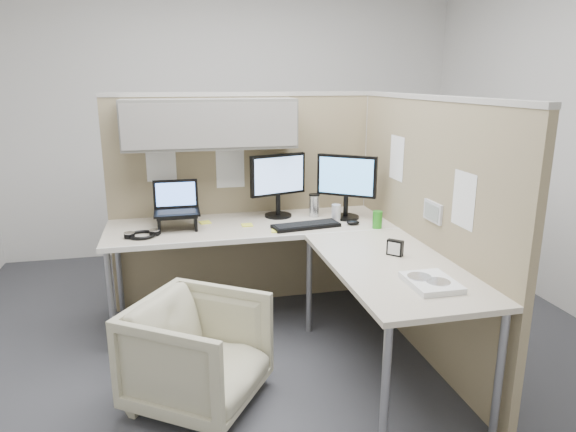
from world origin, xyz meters
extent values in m
plane|color=#333338|center=(0.00, 0.00, 0.00)|extent=(4.50, 4.50, 0.00)
cube|color=#988763|center=(-0.10, 0.90, 0.80)|extent=(2.00, 0.05, 1.60)
cube|color=#A8A399|center=(-0.10, 0.90, 1.61)|extent=(2.00, 0.06, 0.03)
cube|color=slate|center=(-0.35, 0.75, 1.42)|extent=(1.20, 0.34, 0.34)
cube|color=gray|center=(-0.35, 0.57, 1.42)|extent=(1.18, 0.01, 0.30)
plane|color=white|center=(-0.70, 0.87, 1.15)|extent=(0.26, 0.00, 0.26)
plane|color=white|center=(-0.20, 0.87, 1.08)|extent=(0.26, 0.00, 0.26)
cube|color=#988763|center=(0.90, -0.10, 0.80)|extent=(0.05, 2.00, 1.60)
cube|color=#A8A399|center=(0.90, -0.10, 1.61)|extent=(0.06, 2.00, 0.03)
cube|color=#A8A399|center=(0.90, 0.90, 0.80)|extent=(0.06, 0.06, 1.60)
cube|color=silver|center=(0.87, -0.25, 0.96)|extent=(0.02, 0.20, 0.12)
cube|color=gray|center=(0.86, -0.25, 0.96)|extent=(0.00, 0.16, 0.09)
plane|color=white|center=(0.87, 0.30, 1.20)|extent=(0.00, 0.26, 0.26)
plane|color=white|center=(0.87, -0.55, 1.10)|extent=(0.00, 0.26, 0.26)
cube|color=beige|center=(-0.10, 0.54, 0.71)|extent=(2.00, 0.68, 0.03)
cube|color=beige|center=(0.54, -0.45, 0.71)|extent=(0.68, 1.30, 0.03)
cube|color=white|center=(-0.10, 0.20, 0.71)|extent=(2.00, 0.02, 0.03)
cylinder|color=gray|center=(-1.05, 0.25, 0.35)|extent=(0.04, 0.04, 0.70)
cylinder|color=gray|center=(-1.05, 0.83, 0.35)|extent=(0.04, 0.04, 0.70)
cylinder|color=gray|center=(0.25, -1.05, 0.35)|extent=(0.04, 0.04, 0.70)
cylinder|color=gray|center=(0.83, -1.05, 0.35)|extent=(0.04, 0.04, 0.70)
cylinder|color=gray|center=(0.25, 0.25, 0.35)|extent=(0.04, 0.04, 0.70)
imported|color=beige|center=(-0.55, -0.40, 0.32)|extent=(0.84, 0.85, 0.65)
cylinder|color=black|center=(0.13, 0.69, 0.74)|extent=(0.20, 0.20, 0.02)
cylinder|color=black|center=(0.13, 0.69, 0.82)|extent=(0.04, 0.04, 0.15)
cube|color=black|center=(0.13, 0.69, 1.05)|extent=(0.43, 0.17, 0.30)
cube|color=#8AB1EF|center=(0.13, 0.67, 1.05)|extent=(0.38, 0.12, 0.26)
cylinder|color=black|center=(0.60, 0.54, 0.74)|extent=(0.20, 0.20, 0.02)
cylinder|color=black|center=(0.60, 0.54, 0.82)|extent=(0.04, 0.04, 0.15)
cube|color=black|center=(0.60, 0.54, 1.05)|extent=(0.38, 0.29, 0.30)
cube|color=#56A3EB|center=(0.59, 0.52, 1.05)|extent=(0.33, 0.24, 0.26)
cube|color=black|center=(-0.61, 0.52, 0.83)|extent=(0.27, 0.22, 0.01)
cube|color=black|center=(-0.73, 0.52, 0.78)|extent=(0.02, 0.20, 0.11)
cube|color=black|center=(-0.49, 0.52, 0.78)|extent=(0.02, 0.20, 0.11)
cube|color=black|center=(-0.61, 0.52, 0.85)|extent=(0.30, 0.22, 0.02)
cube|color=black|center=(-0.61, 0.65, 0.95)|extent=(0.30, 0.05, 0.20)
cube|color=#598CF2|center=(-0.61, 0.64, 0.95)|extent=(0.27, 0.04, 0.16)
cube|color=black|center=(0.25, 0.36, 0.74)|extent=(0.49, 0.22, 0.02)
ellipsoid|color=black|center=(0.59, 0.35, 0.75)|extent=(0.10, 0.07, 0.03)
cylinder|color=silver|center=(0.39, 0.63, 0.81)|extent=(0.08, 0.08, 0.16)
cylinder|color=black|center=(0.39, 0.63, 0.90)|extent=(0.08, 0.08, 0.01)
cylinder|color=#268C1E|center=(0.72, 0.23, 0.79)|extent=(0.07, 0.07, 0.12)
cylinder|color=silver|center=(0.51, 0.48, 0.79)|extent=(0.07, 0.07, 0.12)
cube|color=#F1F540|center=(0.04, 0.31, 0.73)|extent=(0.09, 0.09, 0.01)
cube|color=#F1F540|center=(-0.42, 0.63, 0.73)|extent=(0.09, 0.09, 0.01)
cube|color=#F1F540|center=(-0.14, 0.50, 0.73)|extent=(0.08, 0.08, 0.01)
torus|color=black|center=(-0.84, 0.39, 0.74)|extent=(0.21, 0.21, 0.02)
cylinder|color=black|center=(-0.92, 0.38, 0.75)|extent=(0.07, 0.07, 0.03)
cylinder|color=black|center=(-0.76, 0.40, 0.75)|extent=(0.07, 0.07, 0.03)
cube|color=white|center=(0.59, -0.77, 0.74)|extent=(0.23, 0.29, 0.03)
cylinder|color=silver|center=(0.61, -0.80, 0.76)|extent=(0.12, 0.12, 0.00)
cylinder|color=silver|center=(0.55, -0.72, 0.76)|extent=(0.12, 0.12, 0.00)
cube|color=black|center=(0.61, -0.32, 0.78)|extent=(0.09, 0.09, 0.09)
cube|color=white|center=(0.59, -0.33, 0.78)|extent=(0.05, 0.05, 0.07)
camera|label=1|loc=(-0.63, -2.92, 1.72)|focal=32.00mm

